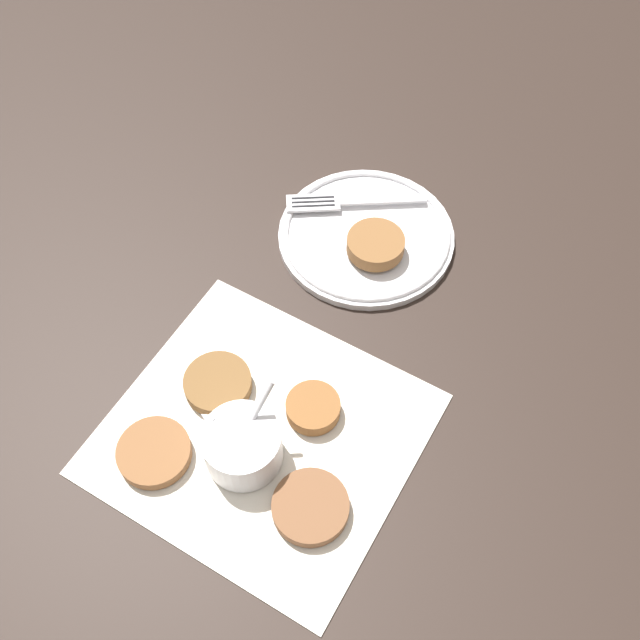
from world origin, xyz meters
TOP-DOWN VIEW (x-y plane):
  - ground_plane at (0.00, 0.00)m, footprint 4.00×4.00m
  - napkin at (-0.00, 0.02)m, footprint 0.34×0.31m
  - sauce_bowl at (0.00, 0.05)m, footprint 0.09×0.10m
  - fritter_0 at (-0.03, -0.03)m, footprint 0.06×0.06m
  - fritter_1 at (-0.09, 0.06)m, footprint 0.08×0.08m
  - fritter_2 at (0.08, 0.10)m, footprint 0.08×0.08m
  - fritter_3 at (0.07, 0.00)m, footprint 0.08×0.08m
  - serving_plate at (0.05, -0.28)m, footprint 0.23×0.23m
  - fritter_on_plate at (0.02, -0.26)m, footprint 0.07×0.07m
  - fork at (0.10, -0.30)m, footprint 0.16×0.13m

SIDE VIEW (x-z plane):
  - ground_plane at x=0.00m, z-range 0.00..0.00m
  - napkin at x=0.00m, z-range 0.00..0.00m
  - serving_plate at x=0.05m, z-range 0.00..0.02m
  - fritter_2 at x=0.08m, z-range 0.00..0.02m
  - fritter_1 at x=-0.09m, z-range 0.00..0.02m
  - fritter_3 at x=0.07m, z-range 0.00..0.02m
  - fritter_0 at x=-0.03m, z-range 0.00..0.02m
  - fork at x=0.10m, z-range 0.02..0.02m
  - fritter_on_plate at x=0.02m, z-range 0.02..0.04m
  - sauce_bowl at x=0.00m, z-range -0.02..0.08m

